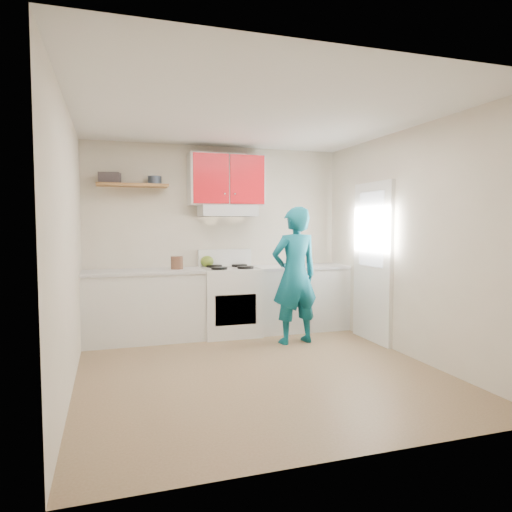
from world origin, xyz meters
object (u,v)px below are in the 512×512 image
object	(u,v)px
stove	(230,301)
tin	(155,180)
person	(295,275)
crock	(177,264)
kettle	(207,261)

from	to	relation	value
stove	tin	bearing A→B (deg)	168.48
tin	person	world-z (taller)	tin
tin	crock	world-z (taller)	tin
kettle	person	xyz separation A→B (m)	(0.95, -0.88, -0.13)
kettle	person	size ratio (longest dim) A/B	0.11
crock	person	bearing A→B (deg)	-26.69
kettle	crock	world-z (taller)	crock
stove	crock	xyz separation A→B (m)	(-0.71, 0.03, 0.54)
tin	person	size ratio (longest dim) A/B	0.10
tin	person	bearing A→B (deg)	-27.80
crock	person	distance (m)	1.56
tin	crock	distance (m)	1.14
tin	kettle	distance (m)	1.30
kettle	crock	distance (m)	0.48
kettle	crock	bearing A→B (deg)	-145.66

